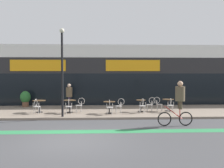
% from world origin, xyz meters
% --- Properties ---
extents(ground_plane, '(120.00, 120.00, 0.00)m').
position_xyz_m(ground_plane, '(0.00, 0.00, 0.00)').
color(ground_plane, '#424244').
extents(sidewalk_slab, '(40.00, 5.50, 0.12)m').
position_xyz_m(sidewalk_slab, '(0.00, 7.25, 0.06)').
color(sidewalk_slab, gray).
rests_on(sidewalk_slab, ground).
extents(storefront_facade, '(40.00, 4.06, 4.70)m').
position_xyz_m(storefront_facade, '(0.00, 11.96, 2.34)').
color(storefront_facade, silver).
rests_on(storefront_facade, ground).
extents(bike_lane_stripe, '(36.00, 0.70, 0.01)m').
position_xyz_m(bike_lane_stripe, '(0.00, 1.60, 0.00)').
color(bike_lane_stripe, '#2D844C').
rests_on(bike_lane_stripe, ground).
extents(bistro_table_0, '(0.79, 0.79, 0.75)m').
position_xyz_m(bistro_table_0, '(-2.69, 6.55, 0.66)').
color(bistro_table_0, black).
rests_on(bistro_table_0, sidewalk_slab).
extents(bistro_table_1, '(0.75, 0.75, 0.77)m').
position_xyz_m(bistro_table_1, '(-0.80, 6.44, 0.67)').
color(bistro_table_1, black).
rests_on(bistro_table_1, sidewalk_slab).
extents(bistro_table_2, '(0.72, 0.72, 0.72)m').
position_xyz_m(bistro_table_2, '(1.62, 5.99, 0.64)').
color(bistro_table_2, black).
rests_on(bistro_table_2, sidewalk_slab).
extents(bistro_table_3, '(0.60, 0.60, 0.74)m').
position_xyz_m(bistro_table_3, '(3.63, 6.61, 0.64)').
color(bistro_table_3, black).
rests_on(bistro_table_3, sidewalk_slab).
extents(bistro_table_4, '(0.71, 0.71, 0.77)m').
position_xyz_m(bistro_table_4, '(5.40, 6.75, 0.67)').
color(bistro_table_4, black).
rests_on(bistro_table_4, sidewalk_slab).
extents(cafe_chair_0_near, '(0.45, 0.60, 0.90)m').
position_xyz_m(cafe_chair_0_near, '(-2.71, 5.93, 0.64)').
color(cafe_chair_0_near, '#B7B2AD').
rests_on(cafe_chair_0_near, sidewalk_slab).
extents(cafe_chair_1_near, '(0.45, 0.60, 0.90)m').
position_xyz_m(cafe_chair_1_near, '(-0.79, 5.81, 0.64)').
color(cafe_chair_1_near, '#B7B2AD').
rests_on(cafe_chair_1_near, sidewalk_slab).
extents(cafe_chair_1_side, '(0.60, 0.45, 0.90)m').
position_xyz_m(cafe_chair_1_side, '(-0.18, 6.45, 0.64)').
color(cafe_chair_1_side, '#B7B2AD').
rests_on(cafe_chair_1_side, sidewalk_slab).
extents(cafe_chair_2_near, '(0.41, 0.58, 0.90)m').
position_xyz_m(cafe_chair_2_near, '(1.62, 5.36, 0.64)').
color(cafe_chair_2_near, '#B7B2AD').
rests_on(cafe_chair_2_near, sidewalk_slab).
extents(cafe_chair_2_side, '(0.60, 0.45, 0.90)m').
position_xyz_m(cafe_chair_2_side, '(2.25, 6.00, 0.64)').
color(cafe_chair_2_side, '#B7B2AD').
rests_on(cafe_chair_2_side, sidewalk_slab).
extents(cafe_chair_3_near, '(0.43, 0.59, 0.90)m').
position_xyz_m(cafe_chair_3_near, '(3.64, 5.99, 0.64)').
color(cafe_chair_3_near, '#B7B2AD').
rests_on(cafe_chair_3_near, sidewalk_slab).
extents(cafe_chair_3_side, '(0.58, 0.41, 0.90)m').
position_xyz_m(cafe_chair_3_side, '(4.26, 6.61, 0.64)').
color(cafe_chair_3_side, '#B7B2AD').
rests_on(cafe_chair_3_side, sidewalk_slab).
extents(cafe_chair_4_near, '(0.43, 0.59, 0.90)m').
position_xyz_m(cafe_chair_4_near, '(5.39, 6.12, 0.64)').
color(cafe_chair_4_near, '#B7B2AD').
rests_on(cafe_chair_4_near, sidewalk_slab).
extents(cafe_chair_4_side, '(0.60, 0.45, 0.90)m').
position_xyz_m(cafe_chair_4_side, '(4.78, 6.76, 0.64)').
color(cafe_chair_4_side, '#B7B2AD').
rests_on(cafe_chair_4_side, sidewalk_slab).
extents(planter_pot, '(0.73, 0.73, 1.14)m').
position_xyz_m(planter_pot, '(-4.30, 9.25, 0.75)').
color(planter_pot, brown).
rests_on(planter_pot, sidewalk_slab).
extents(lamp_post, '(0.26, 0.26, 4.90)m').
position_xyz_m(lamp_post, '(-1.03, 4.90, 2.96)').
color(lamp_post, black).
rests_on(lamp_post, sidewalk_slab).
extents(cyclist_0, '(1.73, 0.50, 2.17)m').
position_xyz_m(cyclist_0, '(4.87, 2.70, 1.28)').
color(cyclist_0, black).
rests_on(cyclist_0, ground).
extents(pedestrian_near_end, '(0.53, 0.53, 1.69)m').
position_xyz_m(pedestrian_near_end, '(-1.09, 8.64, 1.12)').
color(pedestrian_near_end, '#382D47').
rests_on(pedestrian_near_end, sidewalk_slab).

